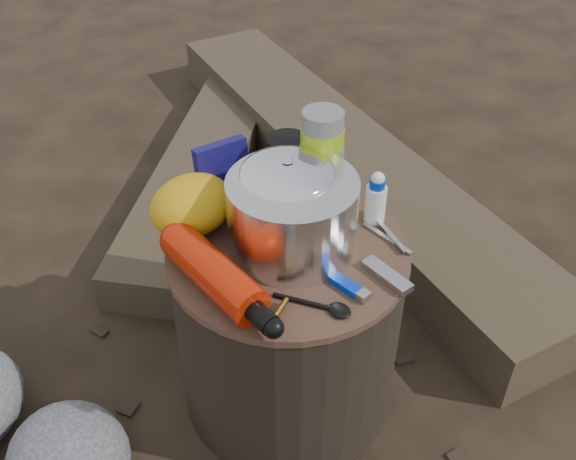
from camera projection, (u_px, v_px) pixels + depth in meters
ground at (288, 389)px, 1.55m from camera, size 60.00×60.00×0.00m
stump at (288, 326)px, 1.42m from camera, size 0.47×0.47×0.43m
log_main at (341, 161)px, 2.16m from camera, size 0.68×1.92×0.16m
log_small at (210, 158)px, 2.22m from camera, size 1.20×1.09×0.11m
foil_windscreen at (292, 215)px, 1.24m from camera, size 0.25×0.25×0.15m
camping_pot at (287, 200)px, 1.26m from camera, size 0.18×0.18×0.18m
fuel_bottle at (214, 273)px, 1.17m from camera, size 0.08×0.31×0.07m
thermos at (321, 161)px, 1.33m from camera, size 0.09×0.09×0.22m
travel_mug at (288, 165)px, 1.40m from camera, size 0.08×0.08×0.13m
stuff_sack at (192, 205)px, 1.29m from camera, size 0.17×0.14×0.12m
food_pouch at (223, 175)px, 1.35m from camera, size 0.11×0.04×0.14m
lighter at (344, 284)px, 1.19m from camera, size 0.03×0.09×0.02m
multitool at (387, 276)px, 1.21m from camera, size 0.03×0.11×0.01m
pot_grabber at (387, 237)px, 1.30m from camera, size 0.05×0.13×0.01m
spork at (305, 302)px, 1.16m from camera, size 0.10×0.13×0.01m
squeeze_bottle at (376, 199)px, 1.32m from camera, size 0.04×0.04×0.10m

